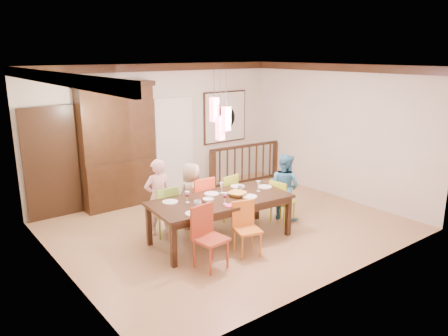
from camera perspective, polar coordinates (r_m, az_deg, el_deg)
floor at (r=8.20m, az=0.67°, el=-7.57°), size 6.00×6.00×0.00m
ceiling at (r=7.58m, az=0.74°, el=13.12°), size 6.00×6.00×0.00m
wall_back at (r=9.81m, az=-8.39°, el=4.86°), size 6.00×0.00×6.00m
wall_left at (r=6.42m, az=-20.86°, el=-1.35°), size 0.00×5.00×5.00m
wall_right at (r=9.87m, az=14.57°, el=4.59°), size 0.00×5.00×5.00m
crown_molding at (r=7.59m, az=0.74°, el=12.51°), size 6.00×5.00×0.16m
panel_door at (r=8.96m, az=-21.62°, el=0.37°), size 1.04×0.07×2.24m
white_doorway at (r=10.03m, az=-6.46°, el=2.81°), size 0.97×0.05×2.22m
painting at (r=10.74m, az=0.13°, el=6.68°), size 1.25×0.06×1.25m
pendant_cluster at (r=7.04m, az=-0.50°, el=6.49°), size 0.27×0.21×1.14m
dining_table at (r=7.39m, az=-0.48°, el=-4.54°), size 2.47×1.29×0.75m
chair_far_left at (r=7.74m, az=-7.92°, el=-5.04°), size 0.43×0.43×0.90m
chair_far_mid at (r=8.03m, az=-3.31°, el=-3.92°), size 0.44×0.44×0.96m
chair_far_right at (r=8.40m, az=-0.04°, el=-3.31°), size 0.46×0.46×0.89m
chair_near_left at (r=6.50m, az=-1.72°, el=-8.62°), size 0.48×0.48×0.95m
chair_near_mid at (r=6.94m, az=3.09°, el=-7.54°), size 0.47×0.47×0.85m
chair_end_right at (r=8.29m, az=7.70°, el=-3.95°), size 0.43×0.43×0.83m
china_hutch at (r=9.18m, az=-13.76°, el=2.86°), size 1.63×0.46×2.57m
balustrade at (r=10.72m, az=2.86°, el=0.65°), size 2.04×0.25×0.96m
person_far_left at (r=7.73m, az=-8.62°, el=-3.78°), size 0.52×0.36×1.37m
person_far_mid at (r=8.01m, az=-4.25°, el=-3.57°), size 0.60×0.40×1.21m
person_end_right at (r=8.44m, az=7.91°, el=-2.42°), size 0.60×0.71×1.29m
serving_bowl at (r=7.48m, az=1.73°, el=-3.42°), size 0.37×0.37×0.07m
small_bowl at (r=7.20m, az=-2.04°, el=-4.22°), size 0.22×0.22×0.06m
cup_left at (r=7.01m, az=-3.47°, el=-4.64°), size 0.13×0.13×0.09m
cup_right at (r=7.82m, az=2.12°, el=-2.54°), size 0.11×0.11×0.09m
plate_far_left at (r=7.24m, az=-7.04°, el=-4.41°), size 0.26×0.26×0.01m
plate_far_mid at (r=7.59m, az=-1.63°, el=-3.37°), size 0.26×0.26×0.01m
plate_far_right at (r=8.00m, az=1.78°, el=-2.39°), size 0.26×0.26×0.01m
plate_near_left at (r=6.70m, az=-4.00°, el=-5.94°), size 0.26×0.26×0.01m
plate_near_mid at (r=7.45m, az=3.36°, el=-3.75°), size 0.26×0.26×0.01m
plate_end_right at (r=8.00m, az=5.35°, el=-2.46°), size 0.26×0.26×0.01m
wine_glass_a at (r=7.17m, az=-4.81°, el=-3.79°), size 0.08×0.08×0.19m
wine_glass_b at (r=7.62m, az=-0.31°, el=-2.60°), size 0.08×0.08×0.19m
wine_glass_c at (r=7.08m, az=0.13°, el=-3.99°), size 0.08×0.08×0.19m
wine_glass_d at (r=7.74m, az=4.53°, el=-2.37°), size 0.08×0.08×0.19m
napkin at (r=7.02m, az=0.84°, el=-4.90°), size 0.18×0.14×0.01m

